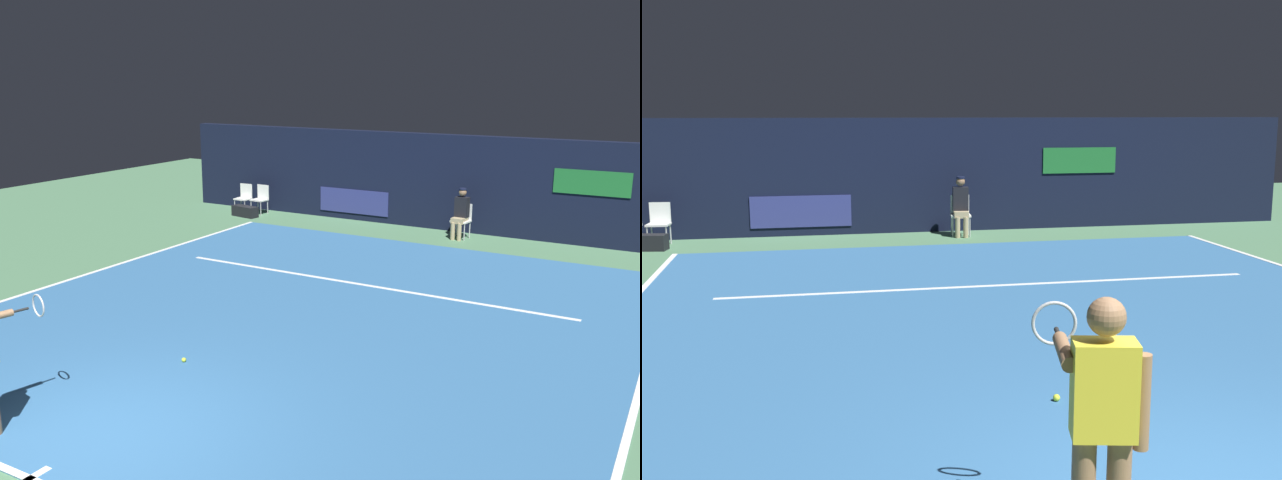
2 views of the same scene
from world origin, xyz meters
The scene contains 12 objects.
ground_plane centered at (0.00, 4.92, 0.00)m, with size 33.88×33.88×0.00m, color #4C7A56.
court_surface centered at (0.00, 4.92, 0.01)m, with size 10.94×11.83×0.01m, color #336699.
line_baseline centered at (0.00, -0.95, 0.01)m, with size 10.94×0.10×0.01m, color white.
line_sideline_right centered at (-5.42, 4.92, 0.01)m, with size 0.10×11.83×0.01m, color white.
line_service centered at (0.00, 6.99, 0.01)m, with size 8.54×0.10×0.01m, color white.
line_centre_mark centered at (0.00, -0.85, 0.01)m, with size 0.10×0.30×0.01m, color white.
back_wall centered at (0.00, 12.77, 1.30)m, with size 17.29×0.33×2.60m.
line_judge_on_chair centered at (0.44, 11.89, 0.69)m, with size 0.48×0.56×1.32m.
courtside_chair_near centered at (-6.45, 11.92, 0.50)m, with size 0.45×0.42×0.88m.
courtside_chair_far centered at (-5.90, 12.01, 0.50)m, with size 0.47×0.44×0.88m.
tennis_ball centered at (-0.58, 2.21, 0.05)m, with size 0.07×0.07×0.07m, color #CCE033.
equipment_bag centered at (-6.08, 11.43, 0.16)m, with size 0.84×0.32×0.32m, color black.
Camera 1 is at (5.90, -5.08, 4.21)m, focal length 38.66 mm.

